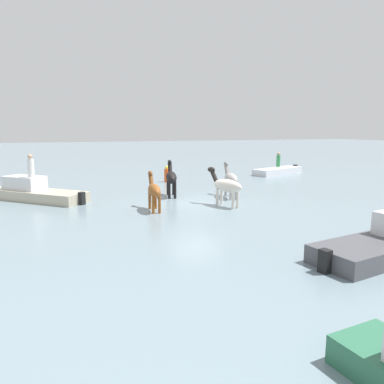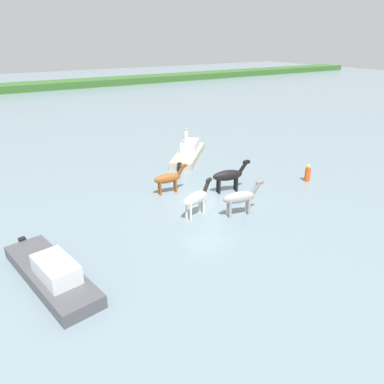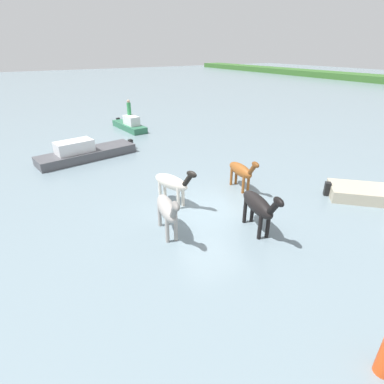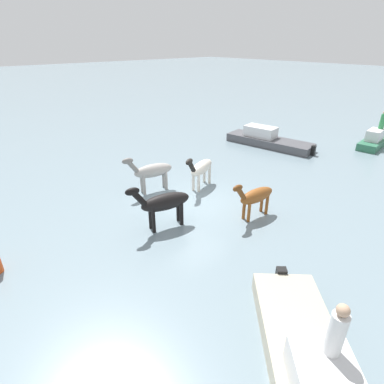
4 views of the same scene
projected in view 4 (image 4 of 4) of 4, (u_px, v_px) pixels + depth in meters
name	position (u px, v px, depth m)	size (l,w,h in m)	color
ground_plane	(194.00, 203.00, 13.64)	(182.32, 182.32, 0.00)	gray
horse_mid_herd	(163.00, 203.00, 11.47)	(2.49, 1.00, 1.93)	black
horse_gray_outer	(201.00, 168.00, 14.67)	(2.33, 1.08, 1.82)	silver
horse_dark_mare	(152.00, 171.00, 14.31)	(2.41, 0.92, 1.86)	#9E9993
horse_dun_straggler	(255.00, 196.00, 12.19)	(2.21, 0.67, 1.71)	brown
boat_dinghy_port	(375.00, 141.00, 20.91)	(4.40, 1.57, 1.32)	#2D6B4C
boat_motor_center	(267.00, 141.00, 20.92)	(2.54, 6.10, 1.37)	#4C4C51
person_boatman_standing	(383.00, 120.00, 20.28)	(0.32, 0.32, 1.19)	#338C4C
person_watcher_seated	(337.00, 331.00, 5.57)	(0.32, 0.32, 1.19)	silver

